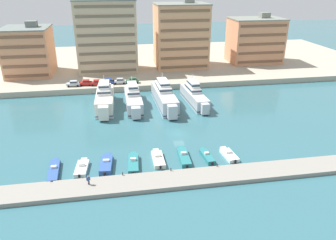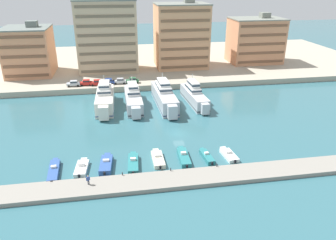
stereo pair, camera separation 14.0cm
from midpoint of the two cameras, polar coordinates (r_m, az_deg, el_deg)
The scene contains 29 objects.
ground_plane at distance 76.26m, azimuth 1.99°, elevation -2.38°, with size 400.00×400.00×0.00m, color #336670.
quay_promenade at distance 139.08m, azimuth -3.56°, elevation 10.03°, with size 180.00×70.00×1.81m, color #ADA38E.
pier_dock at distance 59.94m, azimuth 5.63°, elevation -9.92°, with size 120.00×5.38×0.78m, color gray.
yacht_ivory_far_left at distance 92.17m, azimuth -10.88°, elevation 3.64°, with size 5.17×19.81×8.69m.
yacht_silver_left at distance 92.33m, azimuth -6.02°, elevation 3.77°, with size 4.27×20.39×7.95m.
yacht_silver_mid_left at distance 92.45m, azimuth -0.60°, elevation 4.14°, with size 5.03×22.93×8.64m.
yacht_silver_center_left at distance 94.53m, azimuth 4.64°, elevation 4.27°, with size 4.88×19.80×7.94m.
motorboat_blue_far_left at distance 64.98m, azimuth -19.20°, elevation -8.33°, with size 2.20×8.50×1.28m.
motorboat_white_left at distance 64.45m, azimuth -14.72°, elevation -8.04°, with size 2.57×6.53×1.30m.
motorboat_blue_mid_left at distance 64.26m, azimuth -10.66°, elevation -7.57°, with size 2.67×7.39×1.46m.
motorboat_teal_center_left at distance 63.94m, azimuth -6.02°, elevation -7.48°, with size 2.37×7.84×1.49m.
motorboat_cream_center at distance 65.13m, azimuth -1.72°, elevation -6.78°, with size 2.13×7.22×1.30m.
motorboat_teal_center_right at distance 65.65m, azimuth 2.81°, elevation -6.47°, with size 2.16×7.86×1.50m.
motorboat_teal_mid_right at distance 66.46m, azimuth 6.82°, elevation -6.30°, with size 1.94×6.28×1.24m.
motorboat_white_right at distance 67.75m, azimuth 10.60°, elevation -5.99°, with size 2.64×6.23×1.21m.
car_silver_far_left at distance 107.84m, azimuth -16.10°, elevation 6.17°, with size 4.13×1.99×1.80m.
car_red_left at distance 107.77m, azimuth -14.04°, elevation 6.38°, with size 4.12×1.96×1.80m.
car_red_mid_left at distance 106.99m, azimuth -12.23°, elevation 6.43°, with size 4.11×1.93×1.80m.
car_blue_center_left at distance 107.40m, azimuth -10.32°, elevation 6.65°, with size 4.12×1.97×1.80m.
car_silver_center at distance 107.35m, azimuth -8.33°, elevation 6.78°, with size 4.13×1.98×1.80m.
car_green_center_right at distance 107.59m, azimuth -6.15°, elevation 6.93°, with size 4.13×1.98×1.80m.
apartment_block_far_left at distance 125.70m, azimuth -22.98°, elevation 11.02°, with size 15.48×16.85×18.19m.
apartment_block_left at distance 121.54m, azimuth -10.55°, elevation 14.17°, with size 21.16×12.59×26.85m.
apartment_block_mid_left at distance 126.47m, azimuth 2.30°, elevation 14.48°, with size 19.20×15.53×25.11m.
apartment_block_center_left at distance 138.24m, azimuth 14.97°, elevation 13.26°, with size 20.23×14.16×19.17m.
pedestrian_near_edge at distance 58.22m, azimuth -13.67°, elevation -9.99°, with size 0.65×0.38×1.75m.
bollard_west at distance 59.94m, azimuth -7.89°, elevation -9.23°, with size 0.20×0.20×0.61m.
bollard_west_mid at distance 60.62m, azimuth 0.54°, elevation -8.56°, with size 0.20×0.20×0.61m.
bollard_east_mid at distance 62.54m, azimuth 8.59°, elevation -7.76°, with size 0.20×0.20×0.61m.
Camera 2 is at (-13.87, -67.17, 33.34)m, focal length 35.00 mm.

